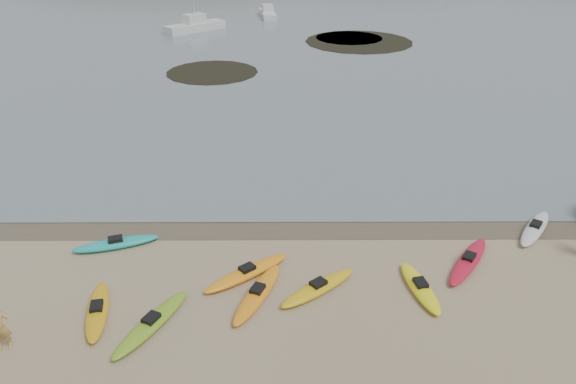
{
  "coord_description": "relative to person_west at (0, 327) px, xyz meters",
  "views": [
    {
      "loc": [
        -0.09,
        -20.91,
        12.3
      ],
      "look_at": [
        0.0,
        0.0,
        1.5
      ],
      "focal_mm": 35.0,
      "sensor_mm": 36.0,
      "label": 1
    }
  ],
  "objects": [
    {
      "name": "kayaks",
      "position": [
        7.9,
        3.2,
        -0.67
      ],
      "size": [
        24.01,
        9.34,
        0.34
      ],
      "color": "gold",
      "rests_on": "ground"
    },
    {
      "name": "wet_sand",
      "position": [
        8.8,
        7.33,
        -0.84
      ],
      "size": [
        60.0,
        60.0,
        0.0
      ],
      "primitive_type": "plane",
      "color": "brown",
      "rests_on": "ground"
    },
    {
      "name": "person_west",
      "position": [
        0.0,
        0.0,
        0.0
      ],
      "size": [
        0.68,
        0.52,
        1.68
      ],
      "primitive_type": "imported",
      "rotation": [
        0.0,
        0.0,
        0.2
      ],
      "color": "tan",
      "rests_on": "ground"
    },
    {
      "name": "kelp_mats",
      "position": [
        12.41,
        40.44,
        -0.81
      ],
      "size": [
        22.3,
        20.31,
        0.04
      ],
      "color": "black",
      "rests_on": "water"
    },
    {
      "name": "ground",
      "position": [
        8.8,
        7.63,
        -0.84
      ],
      "size": [
        600.0,
        600.0,
        0.0
      ],
      "primitive_type": "plane",
      "color": "tan",
      "rests_on": "ground"
    }
  ]
}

